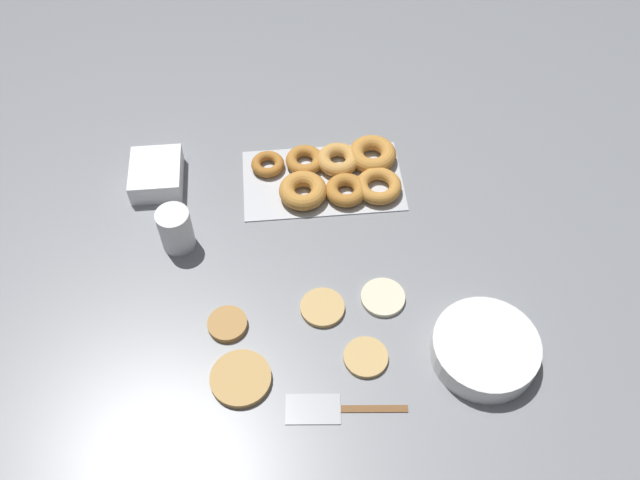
{
  "coord_description": "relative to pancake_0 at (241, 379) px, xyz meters",
  "views": [
    {
      "loc": [
        0.05,
        0.79,
        1.2
      ],
      "look_at": [
        -0.03,
        -0.08,
        0.04
      ],
      "focal_mm": 38.0,
      "sensor_mm": 36.0,
      "label": 1
    }
  ],
  "objects": [
    {
      "name": "ground_plane",
      "position": [
        -0.15,
        -0.21,
        -0.01
      ],
      "size": [
        3.0,
        3.0,
        0.0
      ],
      "primitive_type": "plane",
      "color": "gray"
    },
    {
      "name": "pancake_0",
      "position": [
        0.0,
        0.0,
        0.0
      ],
      "size": [
        0.12,
        0.12,
        0.01
      ],
      "primitive_type": "cylinder",
      "color": "tan",
      "rests_on": "ground_plane"
    },
    {
      "name": "pancake_1",
      "position": [
        -0.24,
        -0.02,
        -0.0
      ],
      "size": [
        0.09,
        0.09,
        0.01
      ],
      "primitive_type": "cylinder",
      "color": "tan",
      "rests_on": "ground_plane"
    },
    {
      "name": "pancake_2",
      "position": [
        0.02,
        -0.12,
        0.0
      ],
      "size": [
        0.08,
        0.08,
        0.01
      ],
      "primitive_type": "cylinder",
      "color": "#B27F42",
      "rests_on": "ground_plane"
    },
    {
      "name": "pancake_3",
      "position": [
        -0.17,
        -0.14,
        -0.0
      ],
      "size": [
        0.09,
        0.09,
        0.01
      ],
      "primitive_type": "cylinder",
      "color": "tan",
      "rests_on": "ground_plane"
    },
    {
      "name": "pancake_4",
      "position": [
        -0.3,
        -0.16,
        -0.0
      ],
      "size": [
        0.09,
        0.09,
        0.01
      ],
      "primitive_type": "cylinder",
      "color": "beige",
      "rests_on": "ground_plane"
    },
    {
      "name": "donut_tray",
      "position": [
        -0.23,
        -0.5,
        0.01
      ],
      "size": [
        0.37,
        0.22,
        0.04
      ],
      "color": "silver",
      "rests_on": "ground_plane"
    },
    {
      "name": "batter_bowl",
      "position": [
        -0.47,
        -0.01,
        0.02
      ],
      "size": [
        0.21,
        0.21,
        0.05
      ],
      "color": "white",
      "rests_on": "ground_plane"
    },
    {
      "name": "container_stack",
      "position": [
        0.18,
        -0.53,
        0.02
      ],
      "size": [
        0.12,
        0.14,
        0.05
      ],
      "color": "white",
      "rests_on": "ground_plane"
    },
    {
      "name": "paper_cup",
      "position": [
        0.13,
        -0.34,
        0.04
      ],
      "size": [
        0.07,
        0.07,
        0.1
      ],
      "color": "white",
      "rests_on": "ground_plane"
    },
    {
      "name": "spatula",
      "position": [
        -0.16,
        0.07,
        -0.0
      ],
      "size": [
        0.23,
        0.07,
        0.01
      ],
      "rotation": [
        0.0,
        0.0,
        6.2
      ],
      "color": "brown",
      "rests_on": "ground_plane"
    }
  ]
}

